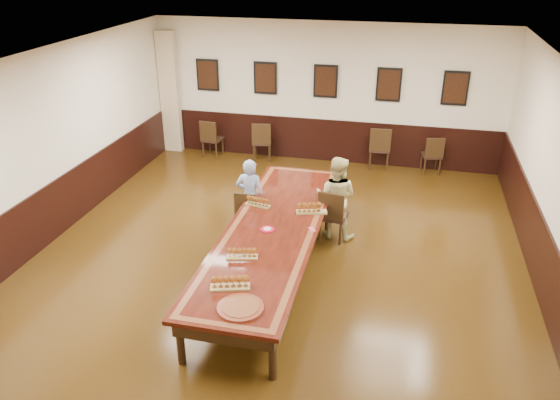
% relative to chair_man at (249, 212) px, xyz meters
% --- Properties ---
extents(floor, '(8.00, 10.00, 0.02)m').
position_rel_chair_man_xyz_m(floor, '(0.69, -1.06, -0.44)').
color(floor, black).
rests_on(floor, ground).
extents(ceiling, '(8.00, 10.00, 0.02)m').
position_rel_chair_man_xyz_m(ceiling, '(0.69, -1.06, 2.78)').
color(ceiling, white).
rests_on(ceiling, floor).
extents(wall_back, '(8.00, 0.02, 3.20)m').
position_rel_chair_man_xyz_m(wall_back, '(0.69, 3.95, 1.17)').
color(wall_back, '#F3E6CB').
rests_on(wall_back, floor).
extents(wall_left, '(0.02, 10.00, 3.20)m').
position_rel_chair_man_xyz_m(wall_left, '(-3.32, -1.06, 1.17)').
color(wall_left, '#F3E6CB').
rests_on(wall_left, floor).
extents(chair_man, '(0.41, 0.45, 0.87)m').
position_rel_chair_man_xyz_m(chair_man, '(0.00, 0.00, 0.00)').
color(chair_man, black).
rests_on(chair_man, floor).
extents(chair_woman, '(0.51, 0.54, 0.95)m').
position_rel_chair_man_xyz_m(chair_woman, '(1.47, 0.19, 0.04)').
color(chair_woman, black).
rests_on(chair_woman, floor).
extents(spare_chair_a, '(0.49, 0.52, 0.92)m').
position_rel_chair_man_xyz_m(spare_chair_a, '(-1.96, 3.57, 0.02)').
color(spare_chair_a, black).
rests_on(spare_chair_a, floor).
extents(spare_chair_b, '(0.52, 0.55, 0.94)m').
position_rel_chair_man_xyz_m(spare_chair_b, '(-0.74, 3.62, 0.04)').
color(spare_chair_b, black).
rests_on(spare_chair_b, floor).
extents(spare_chair_c, '(0.50, 0.54, 1.00)m').
position_rel_chair_man_xyz_m(spare_chair_c, '(2.01, 3.73, 0.06)').
color(spare_chair_c, black).
rests_on(spare_chair_c, floor).
extents(spare_chair_d, '(0.50, 0.52, 0.87)m').
position_rel_chair_man_xyz_m(spare_chair_d, '(3.17, 3.71, 0.00)').
color(spare_chair_d, black).
rests_on(spare_chair_d, floor).
extents(person_man, '(0.51, 0.34, 1.39)m').
position_rel_chair_man_xyz_m(person_man, '(-0.00, 0.09, 0.26)').
color(person_man, '#4568AE').
rests_on(person_man, floor).
extents(person_woman, '(0.81, 0.67, 1.49)m').
position_rel_chair_man_xyz_m(person_woman, '(1.48, 0.29, 0.31)').
color(person_woman, '#D5C985').
rests_on(person_woman, floor).
extents(pink_phone, '(0.15, 0.17, 0.01)m').
position_rel_chair_man_xyz_m(pink_phone, '(1.29, -0.97, 0.32)').
color(pink_phone, '#E24B68').
rests_on(pink_phone, conference_table).
extents(curtain, '(0.45, 0.18, 2.90)m').
position_rel_chair_man_xyz_m(curtain, '(-3.06, 3.76, 1.02)').
color(curtain, '#C8AF89').
rests_on(curtain, floor).
extents(wainscoting, '(8.00, 10.00, 1.00)m').
position_rel_chair_man_xyz_m(wainscoting, '(0.69, -1.06, 0.07)').
color(wainscoting, black).
rests_on(wainscoting, floor).
extents(conference_table, '(1.40, 5.00, 0.76)m').
position_rel_chair_man_xyz_m(conference_table, '(0.69, -1.06, 0.18)').
color(conference_table, black).
rests_on(conference_table, floor).
extents(posters, '(6.14, 0.04, 0.74)m').
position_rel_chair_man_xyz_m(posters, '(0.69, 3.88, 1.47)').
color(posters, black).
rests_on(posters, wall_back).
extents(flight_a, '(0.45, 0.21, 0.16)m').
position_rel_chair_man_xyz_m(flight_a, '(0.26, -0.35, 0.39)').
color(flight_a, olive).
rests_on(flight_a, conference_table).
extents(flight_b, '(0.52, 0.27, 0.19)m').
position_rel_chair_man_xyz_m(flight_b, '(1.17, -0.40, 0.40)').
color(flight_b, olive).
rests_on(flight_b, conference_table).
extents(flight_c, '(0.45, 0.23, 0.16)m').
position_rel_chair_man_xyz_m(flight_c, '(0.49, -2.00, 0.39)').
color(flight_c, olive).
rests_on(flight_c, conference_table).
extents(flight_d, '(0.53, 0.29, 0.19)m').
position_rel_chair_man_xyz_m(flight_d, '(0.56, -2.74, 0.40)').
color(flight_d, olive).
rests_on(flight_d, conference_table).
extents(red_plate_grp, '(0.22, 0.22, 0.03)m').
position_rel_chair_man_xyz_m(red_plate_grp, '(0.63, -1.13, 0.33)').
color(red_plate_grp, red).
rests_on(red_plate_grp, conference_table).
extents(carved_platter, '(0.64, 0.64, 0.05)m').
position_rel_chair_man_xyz_m(carved_platter, '(0.81, -3.12, 0.34)').
color(carved_platter, '#5F2113').
rests_on(carved_platter, conference_table).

